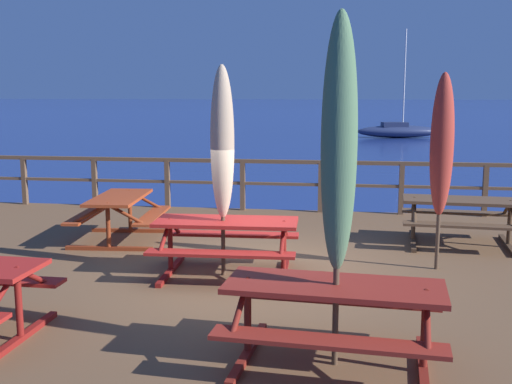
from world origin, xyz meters
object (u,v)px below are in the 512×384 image
at_px(picnic_table_mid_left, 461,212).
at_px(picnic_table_front_left, 226,235).
at_px(patio_umbrella_tall_mid_left, 442,146).
at_px(patio_umbrella_short_mid, 222,143).
at_px(picnic_table_mid_centre, 334,306).
at_px(picnic_table_mid_right, 119,209).
at_px(sailboat_distant, 398,131).
at_px(patio_umbrella_tall_mid_right, 339,146).

height_order(picnic_table_mid_left, picnic_table_front_left, same).
relative_size(patio_umbrella_tall_mid_left, patio_umbrella_short_mid, 0.97).
xyz_separation_m(picnic_table_mid_centre, picnic_table_front_left, (-1.51, 2.67, -0.00)).
xyz_separation_m(picnic_table_mid_left, picnic_table_mid_right, (-5.64, -0.51, -0.01)).
bearing_deg(picnic_table_mid_right, patio_umbrella_tall_mid_left, -11.18).
distance_m(picnic_table_front_left, sailboat_distant, 38.58).
height_order(picnic_table_mid_right, patio_umbrella_tall_mid_right, patio_umbrella_tall_mid_right).
bearing_deg(picnic_table_mid_right, picnic_table_mid_left, 5.19).
relative_size(picnic_table_mid_left, patio_umbrella_short_mid, 0.69).
relative_size(patio_umbrella_tall_mid_left, patio_umbrella_tall_mid_right, 0.87).
bearing_deg(picnic_table_mid_left, picnic_table_mid_centre, -112.05).
bearing_deg(patio_umbrella_tall_mid_right, sailboat_distant, 84.62).
bearing_deg(patio_umbrella_short_mid, sailboat_distant, 81.93).
bearing_deg(picnic_table_mid_left, patio_umbrella_tall_mid_right, -111.85).
bearing_deg(patio_umbrella_tall_mid_left, sailboat_distant, 86.22).
bearing_deg(picnic_table_front_left, patio_umbrella_tall_mid_right, -60.28).
height_order(picnic_table_front_left, picnic_table_mid_right, same).
height_order(picnic_table_mid_left, sailboat_distant, sailboat_distant).
distance_m(picnic_table_mid_centre, picnic_table_mid_right, 5.69).
bearing_deg(sailboat_distant, picnic_table_front_left, -98.01).
relative_size(patio_umbrella_tall_mid_left, sailboat_distant, 0.36).
height_order(patio_umbrella_tall_mid_right, sailboat_distant, sailboat_distant).
xyz_separation_m(patio_umbrella_tall_mid_left, sailboat_distant, (2.48, 37.50, -2.01)).
relative_size(picnic_table_front_left, sailboat_distant, 0.26).
bearing_deg(picnic_table_front_left, picnic_table_mid_right, 141.84).
xyz_separation_m(picnic_table_mid_centre, patio_umbrella_short_mid, (-1.55, 2.64, 1.25)).
bearing_deg(sailboat_distant, patio_umbrella_short_mid, -98.07).
relative_size(picnic_table_mid_centre, picnic_table_mid_right, 1.17).
bearing_deg(picnic_table_mid_right, sailboat_distant, 78.34).
height_order(picnic_table_mid_centre, patio_umbrella_short_mid, patio_umbrella_short_mid).
relative_size(picnic_table_front_left, patio_umbrella_short_mid, 0.70).
distance_m(picnic_table_mid_right, patio_umbrella_short_mid, 3.00).
bearing_deg(patio_umbrella_tall_mid_right, patio_umbrella_tall_mid_left, 67.80).
bearing_deg(picnic_table_mid_centre, patio_umbrella_tall_mid_right, -23.56).
relative_size(picnic_table_mid_centre, picnic_table_front_left, 1.05).
xyz_separation_m(picnic_table_mid_right, sailboat_distant, (7.53, 36.50, -0.80)).
distance_m(patio_umbrella_tall_mid_left, sailboat_distant, 37.63).
height_order(picnic_table_mid_right, patio_umbrella_short_mid, patio_umbrella_short_mid).
relative_size(picnic_table_front_left, picnic_table_mid_right, 1.12).
distance_m(picnic_table_mid_left, patio_umbrella_tall_mid_left, 2.01).
bearing_deg(picnic_table_mid_left, picnic_table_front_left, -147.65).
xyz_separation_m(patio_umbrella_tall_mid_left, patio_umbrella_tall_mid_right, (-1.37, -3.37, 0.27)).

